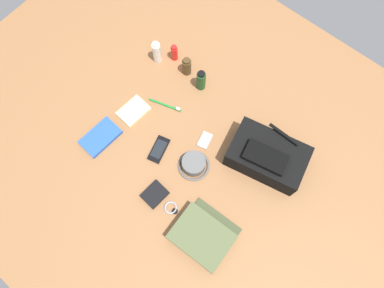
# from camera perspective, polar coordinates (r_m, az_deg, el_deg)

# --- Properties ---
(ground_plane) EXTENTS (2.64, 2.02, 0.02)m
(ground_plane) POSITION_cam_1_polar(r_m,az_deg,el_deg) (1.76, 0.00, -0.56)
(ground_plane) COLOR #92613A
(ground_plane) RESTS_ON ground
(backpack) EXTENTS (0.39, 0.30, 0.16)m
(backpack) POSITION_cam_1_polar(r_m,az_deg,el_deg) (1.70, 12.06, -1.95)
(backpack) COLOR black
(backpack) RESTS_ON ground_plane
(toiletry_pouch) EXTENTS (0.27, 0.25, 0.07)m
(toiletry_pouch) POSITION_cam_1_polar(r_m,az_deg,el_deg) (1.62, 1.70, -14.71)
(toiletry_pouch) COLOR #56603D
(toiletry_pouch) RESTS_ON ground_plane
(bucket_hat) EXTENTS (0.15, 0.15, 0.07)m
(bucket_hat) POSITION_cam_1_polar(r_m,az_deg,el_deg) (1.69, 0.28, -3.29)
(bucket_hat) COLOR #5F5F5F
(bucket_hat) RESTS_ON ground_plane
(toothpaste_tube) EXTENTS (0.05, 0.05, 0.14)m
(toothpaste_tube) POSITION_cam_1_polar(r_m,az_deg,el_deg) (1.92, -5.73, 14.59)
(toothpaste_tube) COLOR white
(toothpaste_tube) RESTS_ON ground_plane
(sunscreen_spray) EXTENTS (0.04, 0.04, 0.10)m
(sunscreen_spray) POSITION_cam_1_polar(r_m,az_deg,el_deg) (1.94, -2.89, 14.56)
(sunscreen_spray) COLOR red
(sunscreen_spray) RESTS_ON ground_plane
(cologne_bottle) EXTENTS (0.05, 0.05, 0.11)m
(cologne_bottle) POSITION_cam_1_polar(r_m,az_deg,el_deg) (1.88, -0.87, 12.47)
(cologne_bottle) COLOR #473319
(cologne_bottle) RESTS_ON ground_plane
(shampoo_bottle) EXTENTS (0.05, 0.05, 0.13)m
(shampoo_bottle) POSITION_cam_1_polar(r_m,az_deg,el_deg) (1.83, 1.48, 10.28)
(shampoo_bottle) COLOR #19471E
(shampoo_bottle) RESTS_ON ground_plane
(paperback_novel) EXTENTS (0.13, 0.20, 0.02)m
(paperback_novel) POSITION_cam_1_polar(r_m,az_deg,el_deg) (1.81, -14.62, 1.06)
(paperback_novel) COLOR blue
(paperback_novel) RESTS_ON ground_plane
(cell_phone) EXTENTS (0.10, 0.15, 0.01)m
(cell_phone) POSITION_cam_1_polar(r_m,az_deg,el_deg) (1.74, -5.40, -0.87)
(cell_phone) COLOR black
(cell_phone) RESTS_ON ground_plane
(media_player) EXTENTS (0.07, 0.09, 0.01)m
(media_player) POSITION_cam_1_polar(r_m,az_deg,el_deg) (1.75, 2.09, 0.61)
(media_player) COLOR #B7B7BC
(media_player) RESTS_ON ground_plane
(wristwatch) EXTENTS (0.07, 0.06, 0.01)m
(wristwatch) POSITION_cam_1_polar(r_m,az_deg,el_deg) (1.67, -3.38, -10.35)
(wristwatch) COLOR #99999E
(wristwatch) RESTS_ON ground_plane
(toothbrush) EXTENTS (0.17, 0.06, 0.02)m
(toothbrush) POSITION_cam_1_polar(r_m,az_deg,el_deg) (1.83, -4.12, 6.25)
(toothbrush) COLOR #198C33
(toothbrush) RESTS_ON ground_plane
(wallet) EXTENTS (0.10, 0.12, 0.02)m
(wallet) POSITION_cam_1_polar(r_m,az_deg,el_deg) (1.68, -6.06, -8.13)
(wallet) COLOR black
(wallet) RESTS_ON ground_plane
(notepad) EXTENTS (0.12, 0.16, 0.02)m
(notepad) POSITION_cam_1_polar(r_m,az_deg,el_deg) (1.84, -9.46, 5.31)
(notepad) COLOR beige
(notepad) RESTS_ON ground_plane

